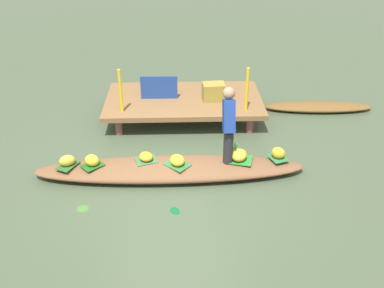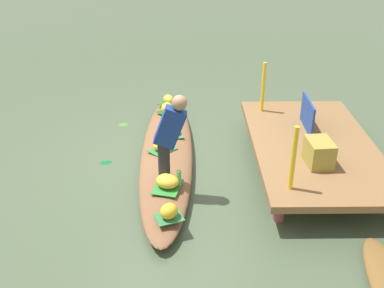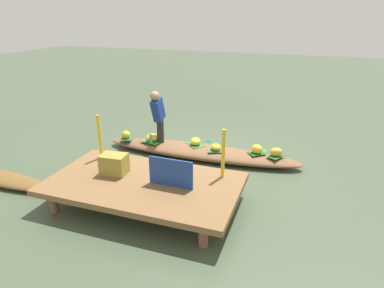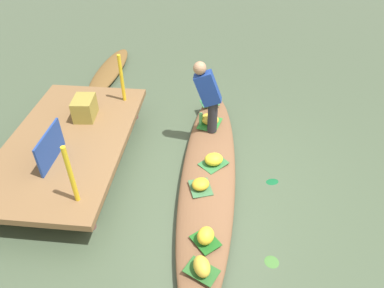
{
  "view_description": "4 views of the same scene",
  "coord_description": "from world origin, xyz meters",
  "views": [
    {
      "loc": [
        0.16,
        -6.11,
        4.1
      ],
      "look_at": [
        0.38,
        0.32,
        0.41
      ],
      "focal_mm": 41.02,
      "sensor_mm": 36.0,
      "label": 1
    },
    {
      "loc": [
        6.17,
        0.31,
        3.58
      ],
      "look_at": [
        0.19,
        0.39,
        0.38
      ],
      "focal_mm": 42.19,
      "sensor_mm": 36.0,
      "label": 2
    },
    {
      "loc": [
        -2.16,
        6.64,
        3.08
      ],
      "look_at": [
        -0.02,
        0.57,
        0.52
      ],
      "focal_mm": 31.57,
      "sensor_mm": 36.0,
      "label": 3
    },
    {
      "loc": [
        -3.85,
        -0.14,
        3.79
      ],
      "look_at": [
        0.39,
        0.28,
        0.38
      ],
      "focal_mm": 33.4,
      "sensor_mm": 36.0,
      "label": 4
    }
  ],
  "objects": [
    {
      "name": "banana_bunch_2",
      "position": [
        1.81,
        0.09,
        0.34
      ],
      "size": [
        0.31,
        0.3,
        0.19
      ],
      "primitive_type": "ellipsoid",
      "rotation": [
        0.0,
        0.0,
        2.45
      ],
      "color": "gold",
      "rests_on": "vendor_boat"
    },
    {
      "name": "banana_bunch_1",
      "position": [
        -1.66,
        -0.03,
        0.34
      ],
      "size": [
        0.31,
        0.27,
        0.18
      ],
      "primitive_type": "ellipsoid",
      "rotation": [
        0.0,
        0.0,
        3.54
      ],
      "color": "gold",
      "rests_on": "vendor_boat"
    },
    {
      "name": "market_banner",
      "position": [
        -0.23,
        2.2,
        0.67
      ],
      "size": [
        0.75,
        0.04,
        0.48
      ],
      "primitive_type": "cube",
      "rotation": [
        0.0,
        0.0,
        -0.01
      ],
      "color": "navy",
      "rests_on": "dock_platform"
    },
    {
      "name": "banana_bunch_0",
      "position": [
        -0.39,
        0.09,
        0.32
      ],
      "size": [
        0.32,
        0.33,
        0.14
      ],
      "primitive_type": "ellipsoid",
      "rotation": [
        0.0,
        0.0,
        2.19
      ],
      "color": "gold",
      "rests_on": "vendor_boat"
    },
    {
      "name": "railing_post_west",
      "position": [
        -0.93,
        1.6,
        0.86
      ],
      "size": [
        0.06,
        0.06,
        0.86
      ],
      "primitive_type": "cylinder",
      "color": "yellow",
      "rests_on": "dock_platform"
    },
    {
      "name": "banana_bunch_3",
      "position": [
        -1.26,
        -0.04,
        0.35
      ],
      "size": [
        0.29,
        0.26,
        0.19
      ],
      "primitive_type": "ellipsoid",
      "rotation": [
        0.0,
        0.0,
        2.79
      ],
      "color": "yellow",
      "rests_on": "vendor_boat"
    },
    {
      "name": "dock_platform",
      "position": [
        0.27,
        2.2,
        0.37
      ],
      "size": [
        3.2,
        1.8,
        0.43
      ],
      "color": "brown",
      "rests_on": "ground"
    },
    {
      "name": "vendor_boat",
      "position": [
        0.0,
        0.0,
        0.12
      ],
      "size": [
        4.48,
        0.82,
        0.25
      ],
      "primitive_type": "ellipsoid",
      "rotation": [
        0.0,
        0.0,
        0.01
      ],
      "color": "brown",
      "rests_on": "ground"
    },
    {
      "name": "railing_post_east",
      "position": [
        1.47,
        1.6,
        0.86
      ],
      "size": [
        0.06,
        0.06,
        0.86
      ],
      "primitive_type": "cylinder",
      "color": "yellow",
      "rests_on": "dock_platform"
    },
    {
      "name": "drifting_plant_1",
      "position": [
        -1.3,
        -0.85,
        0.0
      ],
      "size": [
        0.25,
        0.25,
        0.01
      ],
      "primitive_type": "ellipsoid",
      "rotation": [
        0.0,
        0.0,
        0.92
      ],
      "color": "#427733",
      "rests_on": "ground"
    },
    {
      "name": "leaf_mat_3",
      "position": [
        -1.26,
        -0.04,
        0.25
      ],
      "size": [
        0.41,
        0.41,
        0.01
      ],
      "primitive_type": "cube",
      "rotation": [
        0.0,
        0.0,
        0.71
      ],
      "color": "#1D5F1D",
      "rests_on": "vendor_boat"
    },
    {
      "name": "banana_bunch_5",
      "position": [
        1.14,
        0.05,
        0.34
      ],
      "size": [
        0.36,
        0.39,
        0.18
      ],
      "primitive_type": "ellipsoid",
      "rotation": [
        0.0,
        0.0,
        4.33
      ],
      "color": "gold",
      "rests_on": "vendor_boat"
    },
    {
      "name": "leaf_mat_4",
      "position": [
        0.12,
        -0.06,
        0.25
      ],
      "size": [
        0.48,
        0.48,
        0.01
      ],
      "primitive_type": "cube",
      "rotation": [
        0.0,
        0.0,
        2.39
      ],
      "color": "#32733B",
      "rests_on": "vendor_boat"
    },
    {
      "name": "leaf_mat_2",
      "position": [
        1.81,
        0.09,
        0.25
      ],
      "size": [
        0.36,
        0.39,
        0.01
      ],
      "primitive_type": "cube",
      "rotation": [
        0.0,
        0.0,
        1.92
      ],
      "color": "#2F7343",
      "rests_on": "vendor_boat"
    },
    {
      "name": "leaf_mat_5",
      "position": [
        1.14,
        0.05,
        0.25
      ],
      "size": [
        0.51,
        0.44,
        0.01
      ],
      "primitive_type": "cube",
      "rotation": [
        0.0,
        0.0,
        2.89
      ],
      "color": "#2B8131",
      "rests_on": "vendor_boat"
    },
    {
      "name": "produce_crate",
      "position": [
        0.87,
        2.1,
        0.61
      ],
      "size": [
        0.46,
        0.35,
        0.35
      ],
      "primitive_type": "cube",
      "rotation": [
        0.0,
        0.0,
        0.08
      ],
      "color": "olive",
      "rests_on": "dock_platform"
    },
    {
      "name": "canal_water",
      "position": [
        0.0,
        0.0,
        0.0
      ],
      "size": [
        40.0,
        40.0,
        0.0
      ],
      "primitive_type": "plane",
      "color": "#45543D",
      "rests_on": "ground"
    },
    {
      "name": "moored_boat",
      "position": [
        3.18,
        2.42,
        0.08
      ],
      "size": [
        2.35,
        0.61,
        0.17
      ],
      "primitive_type": "ellipsoid",
      "rotation": [
        0.0,
        0.0,
        -0.04
      ],
      "color": "brown",
      "rests_on": "ground"
    },
    {
      "name": "vendor_person",
      "position": [
        0.95,
        0.09,
        0.94
      ],
      "size": [
        0.2,
        0.45,
        1.23
      ],
      "color": "#28282D",
      "rests_on": "vendor_boat"
    },
    {
      "name": "water_bottle",
      "position": [
        1.1,
        0.21,
        0.36
      ],
      "size": [
        0.06,
        0.06,
        0.23
      ],
      "primitive_type": "cylinder",
      "color": "#50AF60",
      "rests_on": "vendor_boat"
    },
    {
      "name": "leaf_mat_0",
      "position": [
        -0.39,
        0.09,
        0.25
      ],
      "size": [
        0.41,
        0.38,
        0.01
      ],
      "primitive_type": "cube",
      "rotation": [
        0.0,
        0.0,
        0.31
      ],
      "color": "#3B6F42",
      "rests_on": "vendor_boat"
    },
    {
      "name": "drifting_plant_0",
      "position": [
        0.08,
        -0.96,
        0.0
      ],
      "size": [
        0.19,
        0.23,
        0.01
      ],
      "primitive_type": "ellipsoid",
      "rotation": [
        0.0,
        0.0,
        1.94
      ],
      "color": "#115A2D",
      "rests_on": "ground"
    },
    {
      "name": "banana_bunch_4",
      "position": [
        0.12,
        -0.06,
        0.33
      ],
      "size": [
        0.3,
        0.33,
        0.17
      ],
      "primitive_type": "ellipsoid",
      "rotation": [
        0.0,
        0.0,
        1.88
      ],
      "color": "yellow",
      "rests_on": "vendor_boat"
    },
    {
      "name": "leaf_mat_1",
      "position": [
        -1.66,
        -0.03,
        0.25
      ],
      "size": [
        0.37,
        0.43,
        0.01
      ],
      "primitive_type": "cube",
      "rotation": [
        0.0,
        0.0,
        1.1
      ],
      "color": "#296128",
      "rests_on": "vendor_boat"
    }
  ]
}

